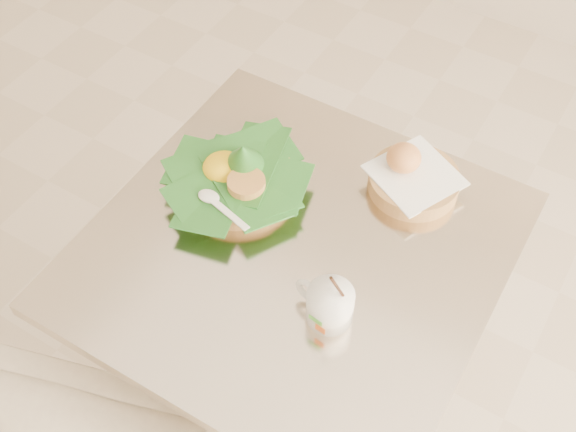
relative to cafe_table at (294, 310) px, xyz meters
The scene contains 5 objects.
floor 0.57m from the cafe_table, 166.47° to the left, with size 3.60×3.60×0.00m, color beige.
cafe_table is the anchor object (origin of this frame).
rice_basket 0.31m from the cafe_table, 158.48° to the left, with size 0.26×0.26×0.13m.
bread_basket 0.36m from the cafe_table, 63.82° to the left, with size 0.19×0.19×0.09m.
coffee_mug 0.30m from the cafe_table, 37.93° to the right, with size 0.11×0.08×0.13m.
Camera 1 is at (0.58, -0.70, 1.79)m, focal length 45.00 mm.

